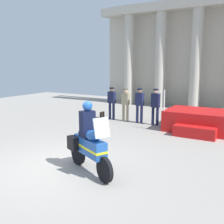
{
  "coord_description": "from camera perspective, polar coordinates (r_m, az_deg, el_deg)",
  "views": [
    {
      "loc": [
        4.8,
        -5.28,
        2.84
      ],
      "look_at": [
        -0.15,
        3.15,
        1.04
      ],
      "focal_mm": 42.33,
      "sensor_mm": 36.0,
      "label": 1
    }
  ],
  "objects": [
    {
      "name": "officer_in_row_0",
      "position": [
        13.47,
        -0.06,
        2.46
      ],
      "size": [
        0.4,
        0.26,
        1.65
      ],
      "rotation": [
        0.0,
        0.0,
        3.03
      ],
      "color": "#141938",
      "rests_on": "ground_plane"
    },
    {
      "name": "officer_in_row_1",
      "position": [
        13.07,
        2.93,
        2.16
      ],
      "size": [
        0.4,
        0.26,
        1.64
      ],
      "rotation": [
        0.0,
        0.0,
        3.03
      ],
      "color": "gray",
      "rests_on": "ground_plane"
    },
    {
      "name": "motorcycle_with_rider",
      "position": [
        7.0,
        -5.08,
        -6.64
      ],
      "size": [
        1.93,
        1.13,
        1.9
      ],
      "rotation": [
        0.0,
        0.0,
        -0.46
      ],
      "color": "black",
      "rests_on": "ground_plane"
    },
    {
      "name": "officer_in_row_3",
      "position": [
        12.37,
        9.36,
        1.73
      ],
      "size": [
        0.4,
        0.26,
        1.7
      ],
      "rotation": [
        0.0,
        0.0,
        3.03
      ],
      "color": "#141938",
      "rests_on": "ground_plane"
    },
    {
      "name": "ground_plane",
      "position": [
        7.69,
        -11.23,
        -11.5
      ],
      "size": [
        28.75,
        28.75,
        0.0
      ],
      "primitive_type": "plane",
      "color": "gray"
    },
    {
      "name": "reviewing_stand",
      "position": [
        11.84,
        18.71,
        -1.93
      ],
      "size": [
        2.92,
        2.47,
        1.78
      ],
      "color": "#B71414",
      "rests_on": "ground_plane"
    },
    {
      "name": "officer_in_row_2",
      "position": [
        12.67,
        5.97,
        1.97
      ],
      "size": [
        0.4,
        0.26,
        1.68
      ],
      "rotation": [
        0.0,
        0.0,
        3.03
      ],
      "color": "#191E42",
      "rests_on": "ground_plane"
    },
    {
      "name": "briefcase_on_ground",
      "position": [
        13.79,
        -2.16,
        -0.72
      ],
      "size": [
        0.1,
        0.32,
        0.36
      ],
      "primitive_type": "cube",
      "color": "black",
      "rests_on": "ground_plane"
    },
    {
      "name": "colonnade_backdrop",
      "position": [
        17.65,
        18.22,
        12.63
      ],
      "size": [
        13.18,
        1.53,
        6.9
      ],
      "color": "#A49F91",
      "rests_on": "ground_plane"
    }
  ]
}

